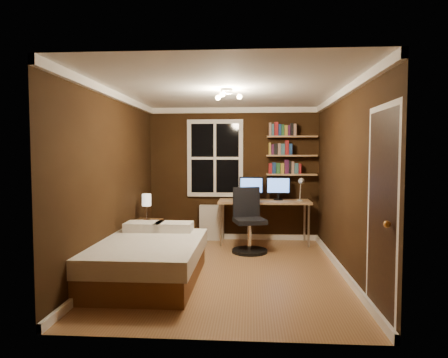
# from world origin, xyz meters

# --- Properties ---
(floor) EXTENTS (4.20, 4.20, 0.00)m
(floor) POSITION_xyz_m (0.00, 0.00, 0.00)
(floor) COLOR #8E5C38
(floor) RESTS_ON ground
(wall_back) EXTENTS (3.20, 0.04, 2.50)m
(wall_back) POSITION_xyz_m (0.00, 2.10, 1.25)
(wall_back) COLOR black
(wall_back) RESTS_ON ground
(wall_left) EXTENTS (0.04, 4.20, 2.50)m
(wall_left) POSITION_xyz_m (-1.60, 0.00, 1.25)
(wall_left) COLOR black
(wall_left) RESTS_ON ground
(wall_right) EXTENTS (0.04, 4.20, 2.50)m
(wall_right) POSITION_xyz_m (1.60, 0.00, 1.25)
(wall_right) COLOR black
(wall_right) RESTS_ON ground
(ceiling) EXTENTS (3.20, 4.20, 0.02)m
(ceiling) POSITION_xyz_m (0.00, 0.00, 2.50)
(ceiling) COLOR white
(ceiling) RESTS_ON wall_back
(window) EXTENTS (1.06, 0.06, 1.46)m
(window) POSITION_xyz_m (-0.35, 2.06, 1.55)
(window) COLOR white
(window) RESTS_ON wall_back
(door) EXTENTS (0.03, 0.82, 2.05)m
(door) POSITION_xyz_m (1.59, -1.55, 1.02)
(door) COLOR black
(door) RESTS_ON ground
(door_knob) EXTENTS (0.06, 0.06, 0.06)m
(door_knob) POSITION_xyz_m (1.55, -1.85, 1.00)
(door_knob) COLOR gold
(door_knob) RESTS_ON door
(ceiling_fixture) EXTENTS (0.44, 0.44, 0.18)m
(ceiling_fixture) POSITION_xyz_m (0.00, -0.10, 2.40)
(ceiling_fixture) COLOR beige
(ceiling_fixture) RESTS_ON ceiling
(bookshelf_lower) EXTENTS (0.92, 0.22, 0.03)m
(bookshelf_lower) POSITION_xyz_m (1.08, 1.98, 1.25)
(bookshelf_lower) COLOR #A57B50
(bookshelf_lower) RESTS_ON wall_back
(books_row_lower) EXTENTS (0.54, 0.16, 0.23)m
(books_row_lower) POSITION_xyz_m (1.08, 1.98, 1.38)
(books_row_lower) COLOR maroon
(books_row_lower) RESTS_ON bookshelf_lower
(bookshelf_middle) EXTENTS (0.92, 0.22, 0.03)m
(bookshelf_middle) POSITION_xyz_m (1.08, 1.98, 1.60)
(bookshelf_middle) COLOR #A57B50
(bookshelf_middle) RESTS_ON wall_back
(books_row_middle) EXTENTS (0.42, 0.16, 0.23)m
(books_row_middle) POSITION_xyz_m (1.08, 1.98, 1.73)
(books_row_middle) COLOR navy
(books_row_middle) RESTS_ON bookshelf_middle
(bookshelf_upper) EXTENTS (0.92, 0.22, 0.03)m
(bookshelf_upper) POSITION_xyz_m (1.08, 1.98, 1.95)
(bookshelf_upper) COLOR #A57B50
(bookshelf_upper) RESTS_ON wall_back
(books_row_upper) EXTENTS (0.54, 0.16, 0.23)m
(books_row_upper) POSITION_xyz_m (1.08, 1.98, 2.08)
(books_row_upper) COLOR #296130
(books_row_upper) RESTS_ON bookshelf_upper
(bed) EXTENTS (1.36, 1.89, 0.64)m
(bed) POSITION_xyz_m (-1.00, -0.51, 0.27)
(bed) COLOR brown
(bed) RESTS_ON ground
(nightstand) EXTENTS (0.48, 0.48, 0.53)m
(nightstand) POSITION_xyz_m (-1.39, 0.99, 0.27)
(nightstand) COLOR brown
(nightstand) RESTS_ON ground
(bedside_lamp) EXTENTS (0.15, 0.15, 0.44)m
(bedside_lamp) POSITION_xyz_m (-1.39, 0.99, 0.75)
(bedside_lamp) COLOR white
(bedside_lamp) RESTS_ON nightstand
(radiator) EXTENTS (0.44, 0.16, 0.66)m
(radiator) POSITION_xyz_m (-0.41, 1.98, 0.33)
(radiator) COLOR silver
(radiator) RESTS_ON ground
(desk) EXTENTS (1.66, 0.62, 0.79)m
(desk) POSITION_xyz_m (0.57, 1.77, 0.73)
(desk) COLOR #A57B50
(desk) RESTS_ON ground
(monitor_left) EXTENTS (0.44, 0.12, 0.42)m
(monitor_left) POSITION_xyz_m (0.34, 1.85, 1.00)
(monitor_left) COLOR black
(monitor_left) RESTS_ON desk
(monitor_right) EXTENTS (0.44, 0.12, 0.42)m
(monitor_right) POSITION_xyz_m (0.83, 1.85, 1.00)
(monitor_right) COLOR black
(monitor_right) RESTS_ON desk
(desk_lamp) EXTENTS (0.14, 0.32, 0.44)m
(desk_lamp) POSITION_xyz_m (1.22, 1.66, 1.01)
(desk_lamp) COLOR silver
(desk_lamp) RESTS_ON desk
(office_chair) EXTENTS (0.59, 0.59, 1.07)m
(office_chair) POSITION_xyz_m (0.30, 1.10, 0.42)
(office_chair) COLOR black
(office_chair) RESTS_ON ground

